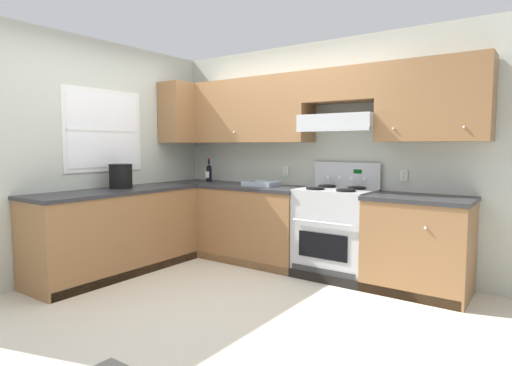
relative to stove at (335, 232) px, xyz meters
name	(u,v)px	position (x,y,z in m)	size (l,w,h in m)	color
ground_plane	(203,295)	(-0.75, -1.25, -0.48)	(7.04, 7.04, 0.00)	beige
wall_back	(319,137)	(-0.34, 0.27, 1.00)	(4.68, 0.57, 2.55)	beige
wall_left	(113,149)	(-2.34, -1.03, 0.87)	(0.47, 4.00, 2.55)	beige
counter_back_run	(285,228)	(-0.62, -0.01, -0.03)	(3.60, 0.65, 0.91)	olive
counter_left_run	(117,232)	(-1.99, -1.26, -0.03)	(0.63, 1.91, 0.91)	olive
stove	(335,232)	(0.00, 0.00, 0.00)	(0.76, 0.62, 1.20)	#B7BABC
wine_bottle	(209,172)	(-1.86, 0.10, 0.55)	(0.07, 0.07, 0.31)	black
bowl	(261,184)	(-0.95, -0.01, 0.45)	(0.39, 0.26, 0.06)	#9EADB7
bucket	(121,176)	(-2.06, -1.13, 0.57)	(0.26, 0.26, 0.27)	black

